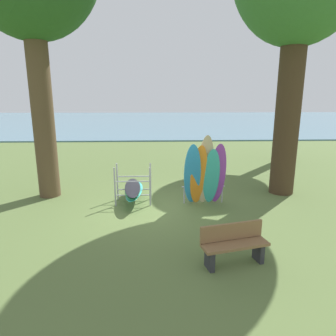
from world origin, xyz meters
TOP-DOWN VIEW (x-y plane):
  - ground_plane at (0.00, 0.00)m, footprint 80.00×80.00m
  - lake_water at (0.00, 31.74)m, footprint 80.00×36.00m
  - tree_mid_behind at (6.88, 7.03)m, footprint 3.71×3.71m
  - leaning_board_pile at (1.51, 0.30)m, footprint 1.40×0.75m
  - board_storage_rack at (-0.76, 0.65)m, footprint 1.15×2.13m
  - park_bench at (1.59, -3.12)m, footprint 1.46×0.74m

SIDE VIEW (x-z plane):
  - ground_plane at x=0.00m, z-range 0.00..0.00m
  - lake_water at x=0.00m, z-range 0.00..0.10m
  - park_bench at x=1.59m, z-range 0.03..0.88m
  - board_storage_rack at x=-0.76m, z-range -0.15..1.10m
  - leaning_board_pile at x=1.51m, z-range -0.13..2.16m
  - tree_mid_behind at x=6.88m, z-range 2.76..12.86m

